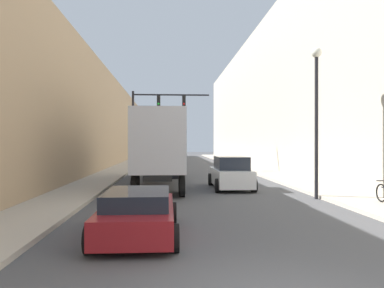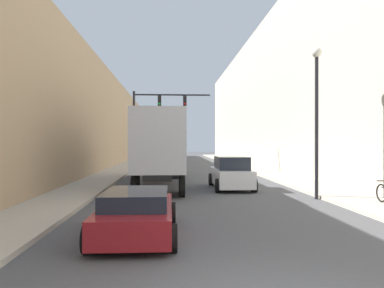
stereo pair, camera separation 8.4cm
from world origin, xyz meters
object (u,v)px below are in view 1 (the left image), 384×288
suv_car (231,174)px  street_lamp (316,102)px  semi_truck (161,147)px  sedan_car (138,213)px  traffic_signal_gantry (151,116)px

suv_car → street_lamp: size_ratio=0.67×
street_lamp → semi_truck: bearing=139.7°
semi_truck → sedan_car: (-0.34, -12.01, -1.65)m
sedan_car → suv_car: 10.86m
semi_truck → sedan_car: 12.13m
semi_truck → street_lamp: street_lamp is taller
suv_car → semi_truck: bearing=152.6°
traffic_signal_gantry → street_lamp: size_ratio=1.05×
semi_truck → suv_car: 4.53m
sedan_car → suv_car: suv_car is taller
sedan_car → traffic_signal_gantry: bearing=91.9°
semi_truck → suv_car: semi_truck is taller
suv_car → traffic_signal_gantry: bearing=111.2°
traffic_signal_gantry → street_lamp: traffic_signal_gantry is taller
sedan_car → street_lamp: 10.21m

